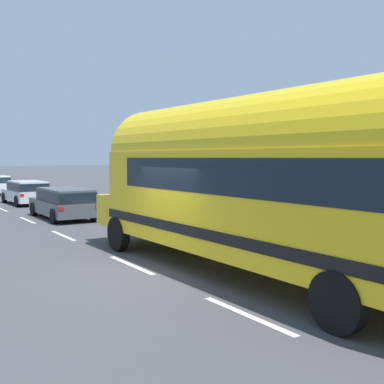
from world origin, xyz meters
TOP-DOWN VIEW (x-y plane):
  - ground_plane at (0.00, 0.00)m, footprint 300.00×300.00m
  - lane_markings at (2.44, 12.63)m, footprint 3.60×80.00m
  - sidewalk_slab at (4.50, 10.00)m, footprint 2.06×90.00m
  - roadside_building at (10.86, 2.81)m, footprint 10.02×20.67m
  - painted_bus at (1.75, -1.93)m, footprint 2.73×12.45m
  - car_lead at (1.49, 10.95)m, footprint 1.93×4.66m
  - car_second at (1.77, 18.57)m, footprint 1.99×4.40m

SIDE VIEW (x-z plane):
  - ground_plane at x=0.00m, z-range 0.00..0.00m
  - lane_markings at x=2.44m, z-range 0.00..0.01m
  - sidewalk_slab at x=4.50m, z-range 0.00..0.15m
  - car_second at x=1.77m, z-range 0.10..1.47m
  - car_lead at x=1.49m, z-range 0.11..1.48m
  - roadside_building at x=10.86m, z-range 0.00..4.34m
  - painted_bus at x=1.75m, z-range 0.24..4.36m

